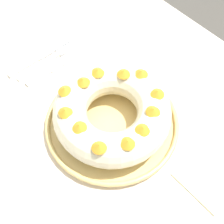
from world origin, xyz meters
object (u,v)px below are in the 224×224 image
at_px(serving_knife, 37,59).
at_px(cake_knife, 49,71).
at_px(bundt_cake, 112,112).
at_px(fork, 51,59).
at_px(napkin, 205,181).
at_px(serving_dish, 112,123).

height_order(serving_knife, cake_knife, same).
relative_size(bundt_cake, fork, 1.43).
height_order(bundt_cake, cake_knife, bundt_cake).
relative_size(fork, napkin, 1.53).
distance_m(bundt_cake, cake_knife, 0.25).
distance_m(bundt_cake, serving_knife, 0.31).
relative_size(bundt_cake, serving_knife, 1.28).
bearing_deg(serving_dish, bundt_cake, -77.30).
xyz_separation_m(serving_dish, bundt_cake, (0.00, -0.00, 0.05)).
bearing_deg(serving_dish, napkin, 13.04).
xyz_separation_m(bundt_cake, serving_knife, (-0.30, -0.02, -0.06)).
relative_size(serving_dish, fork, 1.70).
height_order(fork, serving_knife, serving_knife).
relative_size(serving_dish, serving_knife, 1.52).
xyz_separation_m(bundt_cake, fork, (-0.27, 0.01, -0.06)).
bearing_deg(fork, napkin, 3.79).
xyz_separation_m(serving_knife, cake_knife, (0.06, -0.00, 0.00)).
height_order(fork, cake_knife, cake_knife).
bearing_deg(napkin, fork, -175.17).
bearing_deg(napkin, bundt_cake, -166.94).
height_order(bundt_cake, serving_knife, bundt_cake).
xyz_separation_m(serving_dish, fork, (-0.27, 0.01, -0.01)).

